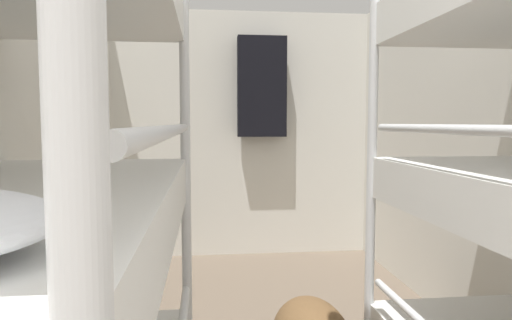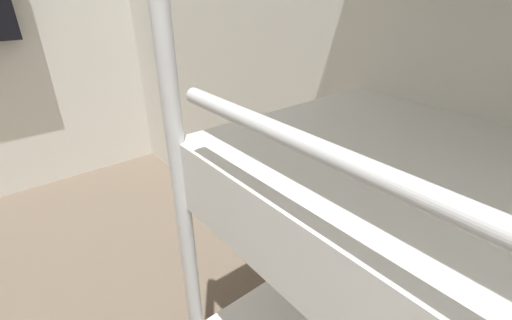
% 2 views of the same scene
% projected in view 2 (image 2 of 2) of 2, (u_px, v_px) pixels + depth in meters
% --- Properties ---
extents(wall_right, '(0.06, 4.62, 2.27)m').
position_uv_depth(wall_right, '(379.00, 77.00, 1.23)').
color(wall_right, silver).
rests_on(wall_right, ground_plane).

